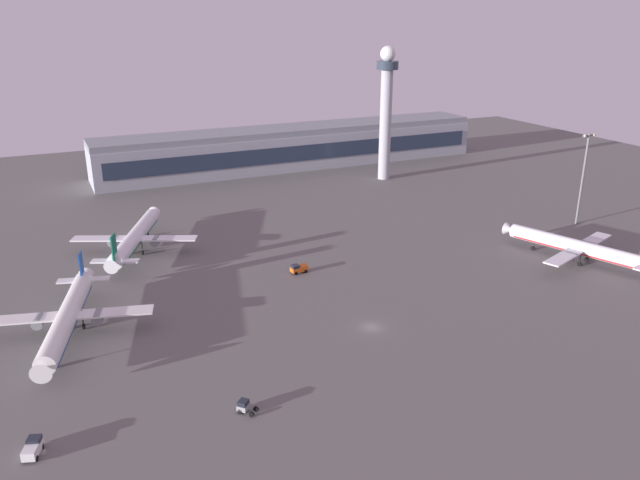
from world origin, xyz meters
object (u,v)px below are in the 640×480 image
Objects in this scene: airplane_near_gate at (135,237)px; airplane_far_stand at (577,247)px; cargo_loader at (299,268)px; maintenance_van at (33,448)px; apron_light_east at (583,173)px; control_tower at (386,105)px; airplane_mid_apron at (68,316)px; pushback_tug at (244,406)px.

airplane_far_stand is at bearing -4.17° from airplane_near_gate.
maintenance_van is (-61.10, -45.25, 0.00)m from cargo_loader.
airplane_far_stand is 35.22m from apron_light_east.
airplane_far_stand is 8.61× the size of maintenance_van.
control_tower is 146.77m from airplane_mid_apron.
maintenance_van is 31.06m from pushback_tug.
pushback_tug is (3.64, -79.93, -3.04)m from airplane_near_gate.
airplane_mid_apron is at bearing -91.24° from airplane_near_gate.
airplane_near_gate is (-101.30, 55.01, 0.18)m from airplane_far_stand.
airplane_mid_apron is 1.51× the size of apron_light_east.
airplane_near_gate reaches higher than airplane_mid_apron.
control_tower is 156.44m from pushback_tug.
cargo_loader and maintenance_van have the same top height.
control_tower reaches higher than airplane_near_gate.
cargo_loader is at bearing 141.43° from airplane_far_stand.
apron_light_east is (125.43, -32.17, 11.49)m from airplane_near_gate.
airplane_near_gate is 81.59m from maintenance_van.
control_tower reaches higher than pushback_tug.
maintenance_van reaches higher than pushback_tug.
pushback_tug is (-97.65, -24.92, -2.86)m from airplane_far_stand.
control_tower is at bearing 61.76° from maintenance_van.
airplane_mid_apron reaches higher than airplane_far_stand.
airplane_far_stand is (1.01, -95.11, -24.10)m from control_tower.
pushback_tug is (-30.19, -48.33, -0.11)m from cargo_loader.
airplane_mid_apron is at bearing 97.22° from maintenance_van.
airplane_mid_apron is at bearing 96.23° from cargo_loader.
control_tower is 1.23× the size of airplane_near_gate.
pushback_tug is 131.62m from apron_light_east.
airplane_mid_apron is (-120.94, 13.96, 0.16)m from airplane_far_stand.
maintenance_van is at bearing -85.20° from airplane_near_gate.
control_tower is at bearing -130.70° from airplane_mid_apron.
airplane_near_gate is 80.07m from pushback_tug.
cargo_loader is 0.16× the size of apron_light_east.
airplane_mid_apron is 11.96× the size of pushback_tug.
airplane_near_gate reaches higher than maintenance_van.
control_tower is at bearing -46.62° from cargo_loader.
maintenance_van is (-128.56, -21.83, -2.75)m from airplane_far_stand.
apron_light_east reaches higher than airplane_near_gate.
control_tower reaches higher than airplane_far_stand.
cargo_loader is 76.03m from maintenance_van.
airplane_near_gate reaches higher than pushback_tug.
airplane_far_stand is 121.74m from airplane_mid_apron.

